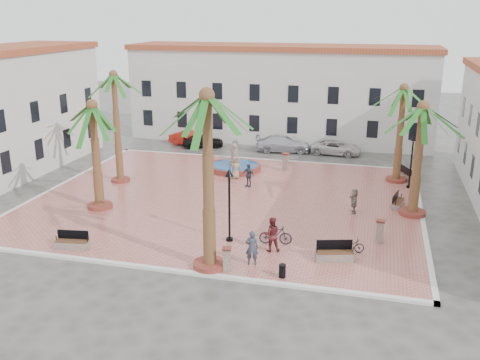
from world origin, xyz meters
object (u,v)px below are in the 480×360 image
(palm_sw, at_px, (93,118))
(pedestrian_fountain_a, at_px, (236,168))
(palm_nw, at_px, (114,86))
(bench_se, at_px, (335,255))
(palm_s, at_px, (207,116))
(pedestrian_fountain_b, at_px, (248,175))
(cyclist_a, at_px, (252,248))
(cyclist_b, at_px, (272,234))
(pedestrian_east, at_px, (354,201))
(pedestrian_north, at_px, (235,150))
(bench_e, at_px, (398,203))
(bollard_e, at_px, (380,231))
(car_white, at_px, (336,148))
(bollard_n, at_px, (286,162))
(lamppost_s, at_px, (229,193))
(car_silver, at_px, (283,144))
(palm_ne, at_px, (403,99))
(bicycle_a, at_px, (349,245))
(bench_s, at_px, (72,244))
(car_black, at_px, (203,141))
(bollard_se, at_px, (227,259))
(bicycle_b, at_px, (276,235))
(car_red, at_px, (190,139))
(lamppost_e, at_px, (412,153))
(litter_bin, at_px, (282,271))
(fountain, at_px, (235,166))
(palm_e, at_px, (422,121))
(bench_ne, at_px, (408,176))

(palm_sw, height_order, pedestrian_fountain_a, palm_sw)
(palm_nw, relative_size, bench_se, 4.03)
(palm_s, bearing_deg, pedestrian_fountain_b, 95.46)
(palm_nw, relative_size, cyclist_a, 4.56)
(cyclist_b, relative_size, pedestrian_east, 1.21)
(palm_nw, bearing_deg, pedestrian_north, 51.24)
(palm_nw, distance_m, bench_e, 21.69)
(bollard_e, relative_size, car_white, 0.30)
(bollard_n, bearing_deg, lamppost_s, -92.24)
(car_silver, bearing_deg, cyclist_b, 179.46)
(palm_ne, xyz_separation_m, bicycle_a, (-2.64, -14.01, -5.89))
(pedestrian_fountain_a, bearing_deg, pedestrian_fountain_b, -88.25)
(palm_ne, bearing_deg, bollard_e, -95.09)
(palm_ne, height_order, pedestrian_fountain_b, palm_ne)
(palm_s, height_order, bench_s, palm_s)
(cyclist_a, bearing_deg, car_black, -78.06)
(bollard_e, distance_m, cyclist_a, 7.75)
(bollard_e, relative_size, pedestrian_north, 0.78)
(bollard_se, xyz_separation_m, bicycle_b, (1.74, 3.77, -0.09))
(bollard_n, distance_m, car_silver, 6.82)
(palm_ne, distance_m, bollard_n, 10.38)
(bollard_n, bearing_deg, palm_sw, -131.30)
(pedestrian_north, bearing_deg, bench_s, 164.64)
(bollard_n, relative_size, car_red, 0.35)
(bollard_n, height_order, car_red, bollard_n)
(bollard_e, relative_size, bicycle_b, 0.73)
(palm_nw, distance_m, pedestrian_north, 12.68)
(bollard_n, bearing_deg, palm_ne, -4.51)
(palm_sw, xyz_separation_m, pedestrian_north, (5.47, 14.20, -5.14))
(cyclist_a, height_order, car_red, cyclist_a)
(palm_nw, height_order, bollard_e, palm_nw)
(bicycle_b, relative_size, car_black, 0.47)
(lamppost_e, distance_m, cyclist_a, 17.42)
(litter_bin, height_order, car_black, car_black)
(fountain, xyz_separation_m, pedestrian_east, (10.06, -7.64, 0.50))
(fountain, bearing_deg, palm_sw, -119.80)
(bicycle_a, bearing_deg, car_red, 24.81)
(lamppost_s, bearing_deg, palm_e, 34.28)
(bench_s, height_order, bench_ne, bench_ne)
(bench_s, distance_m, lamppost_e, 24.31)
(bench_e, bearing_deg, car_red, 69.31)
(pedestrian_fountain_b, height_order, car_black, pedestrian_fountain_b)
(palm_s, bearing_deg, bench_s, 178.37)
(bicycle_b, bearing_deg, car_red, 23.57)
(palm_nw, height_order, bicycle_b, palm_nw)
(car_red, bearing_deg, bollard_e, -125.92)
(pedestrian_fountain_a, bearing_deg, car_silver, 39.67)
(pedestrian_fountain_a, bearing_deg, palm_sw, -168.27)
(bench_s, distance_m, bicycle_a, 15.11)
(bench_s, bearing_deg, bench_se, 0.38)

